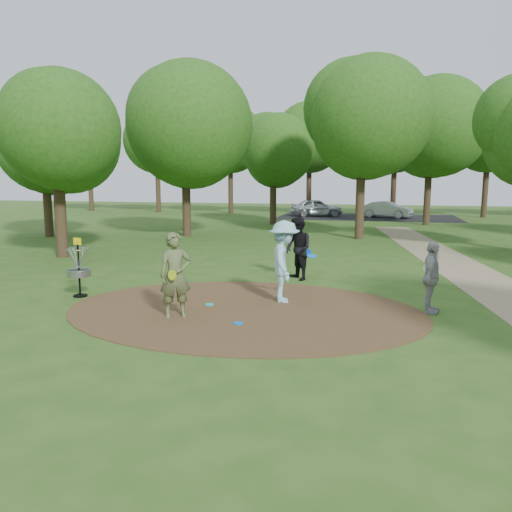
# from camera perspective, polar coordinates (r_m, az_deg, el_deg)

# --- Properties ---
(ground) EXTENTS (100.00, 100.00, 0.00)m
(ground) POSITION_cam_1_polar(r_m,az_deg,el_deg) (11.70, -1.43, -6.21)
(ground) COLOR #2D5119
(ground) RESTS_ON ground
(dirt_clearing) EXTENTS (8.40, 8.40, 0.02)m
(dirt_clearing) POSITION_cam_1_polar(r_m,az_deg,el_deg) (11.70, -1.43, -6.16)
(dirt_clearing) COLOR #47301C
(dirt_clearing) RESTS_ON ground
(parking_lot) EXTENTS (14.00, 8.00, 0.01)m
(parking_lot) POSITION_cam_1_polar(r_m,az_deg,el_deg) (41.02, 12.57, 4.36)
(parking_lot) COLOR black
(parking_lot) RESTS_ON ground
(player_observer_with_disc) EXTENTS (0.82, 0.74, 1.89)m
(player_observer_with_disc) POSITION_cam_1_polar(r_m,az_deg,el_deg) (11.06, -9.20, -2.18)
(player_observer_with_disc) COLOR #586439
(player_observer_with_disc) RESTS_ON ground
(player_throwing_with_disc) EXTENTS (1.35, 1.45, 2.03)m
(player_throwing_with_disc) POSITION_cam_1_polar(r_m,az_deg,el_deg) (12.29, 3.23, -0.64)
(player_throwing_with_disc) COLOR #94D0DD
(player_throwing_with_disc) RESTS_ON ground
(player_walking_with_disc) EXTENTS (1.15, 1.17, 1.90)m
(player_walking_with_disc) POSITION_cam_1_polar(r_m,az_deg,el_deg) (15.06, 4.81, 0.84)
(player_walking_with_disc) COLOR black
(player_walking_with_disc) RESTS_ON ground
(player_waiting_with_disc) EXTENTS (0.62, 1.03, 1.65)m
(player_waiting_with_disc) POSITION_cam_1_polar(r_m,az_deg,el_deg) (11.95, 19.39, -2.33)
(player_waiting_with_disc) COLOR #99999B
(player_waiting_with_disc) RESTS_ON ground
(disc_ground_cyan) EXTENTS (0.22, 0.22, 0.02)m
(disc_ground_cyan) POSITION_cam_1_polar(r_m,az_deg,el_deg) (12.15, -5.35, -5.53)
(disc_ground_cyan) COLOR #17BDB4
(disc_ground_cyan) RESTS_ON dirt_clearing
(disc_ground_blue) EXTENTS (0.22, 0.22, 0.02)m
(disc_ground_blue) POSITION_cam_1_polar(r_m,az_deg,el_deg) (10.58, -2.04, -7.69)
(disc_ground_blue) COLOR blue
(disc_ground_blue) RESTS_ON dirt_clearing
(disc_ground_red) EXTENTS (0.22, 0.22, 0.02)m
(disc_ground_red) POSITION_cam_1_polar(r_m,az_deg,el_deg) (13.62, -8.27, -4.02)
(disc_ground_red) COLOR red
(disc_ground_red) RESTS_ON dirt_clearing
(car_left) EXTENTS (4.50, 2.73, 1.43)m
(car_left) POSITION_cam_1_polar(r_m,az_deg,el_deg) (41.29, 6.93, 5.53)
(car_left) COLOR #AFB4B8
(car_left) RESTS_ON ground
(car_right) EXTENTS (4.17, 2.49, 1.30)m
(car_right) POSITION_cam_1_polar(r_m,az_deg,el_deg) (40.68, 14.70, 5.16)
(car_right) COLOR #B9BAC2
(car_right) RESTS_ON ground
(disc_golf_basket) EXTENTS (0.63, 0.63, 1.54)m
(disc_golf_basket) POSITION_cam_1_polar(r_m,az_deg,el_deg) (13.65, -19.62, -0.80)
(disc_golf_basket) COLOR black
(disc_golf_basket) RESTS_ON ground
(tree_ring) EXTENTS (37.64, 46.09, 9.36)m
(tree_ring) POSITION_cam_1_polar(r_m,az_deg,el_deg) (20.24, 10.26, 15.05)
(tree_ring) COLOR #332316
(tree_ring) RESTS_ON ground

